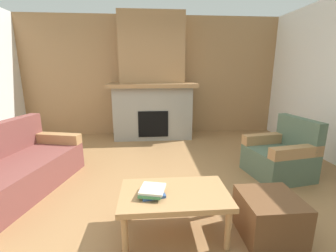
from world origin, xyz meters
name	(u,v)px	position (x,y,z in m)	size (l,w,h in m)	color
ground	(157,195)	(0.00, 0.00, 0.00)	(9.00, 9.00, 0.00)	olive
wall_back_wood_panel	(152,77)	(0.00, 3.00, 1.35)	(6.00, 0.12, 2.70)	#997047
fireplace	(152,86)	(0.00, 2.62, 1.16)	(1.90, 0.82, 2.70)	gray
couch	(11,171)	(-1.83, 0.23, 0.29)	(1.25, 1.95, 0.85)	brown
armchair	(281,156)	(1.83, 0.42, 0.29)	(0.88, 0.88, 0.85)	#4C604C
coffee_table	(174,197)	(0.14, -0.69, 0.38)	(1.00, 0.60, 0.43)	#A87A4C
ottoman	(269,216)	(1.02, -0.79, 0.20)	(0.52, 0.52, 0.40)	brown
book_stack_near_edge	(152,192)	(-0.07, -0.74, 0.47)	(0.26, 0.26, 0.07)	#335699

